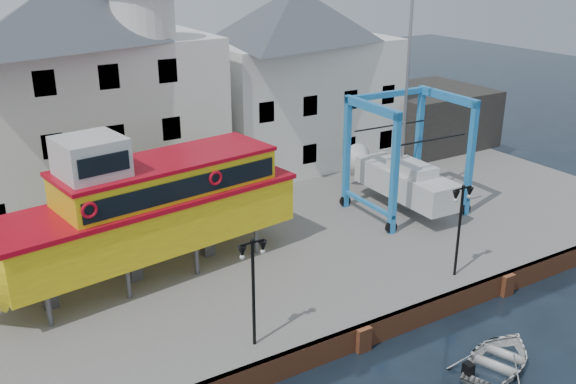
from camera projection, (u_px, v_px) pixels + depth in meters
ground at (362, 350)px, 24.55m from camera, size 140.00×140.00×0.00m
hardstanding at (231, 235)px, 33.12m from camera, size 44.00×22.00×1.00m
quay_wall at (360, 337)px, 24.45m from camera, size 44.00×0.47×1.00m
building_white_main at (82, 89)px, 34.17m from camera, size 14.00×8.30×14.00m
building_white_right at (296, 76)px, 41.72m from camera, size 12.00×8.00×11.20m
shed_dark at (427, 117)px, 46.32m from camera, size 8.00×7.00×4.00m
lamp_post_left at (253, 265)px, 22.05m from camera, size 1.12×0.32×4.20m
lamp_post_right at (461, 208)px, 26.96m from camera, size 1.12×0.32×4.20m
tour_boat at (130, 212)px, 26.65m from camera, size 15.50×5.63×6.60m
travel_lift at (398, 172)px, 34.89m from camera, size 5.76×8.00×11.98m
motorboat_b at (498, 367)px, 23.54m from camera, size 4.78×4.08×0.84m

